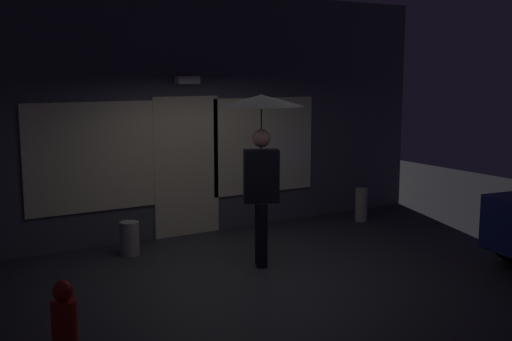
# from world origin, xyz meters

# --- Properties ---
(ground_plane) EXTENTS (18.00, 18.00, 0.00)m
(ground_plane) POSITION_xyz_m (0.00, 0.00, 0.00)
(ground_plane) COLOR #2D2D33
(building_facade) EXTENTS (9.17, 0.48, 3.81)m
(building_facade) POSITION_xyz_m (-0.00, 2.34, 1.88)
(building_facade) COLOR #4C4C56
(building_facade) RESTS_ON ground
(person_with_umbrella) EXTENTS (1.12, 1.12, 2.28)m
(person_with_umbrella) POSITION_xyz_m (0.16, 0.19, 1.72)
(person_with_umbrella) COLOR black
(person_with_umbrella) RESTS_ON ground
(sidewalk_bollard) EXTENTS (0.27, 0.27, 0.48)m
(sidewalk_bollard) POSITION_xyz_m (-1.19, 1.55, 0.24)
(sidewalk_bollard) COLOR #9E998E
(sidewalk_bollard) RESTS_ON ground
(sidewalk_bollard_2) EXTENTS (0.21, 0.21, 0.58)m
(sidewalk_bollard_2) POSITION_xyz_m (2.98, 1.45, 0.29)
(sidewalk_bollard_2) COLOR #B2A899
(sidewalk_bollard_2) RESTS_ON ground
(fire_hydrant) EXTENTS (0.22, 0.22, 0.81)m
(fire_hydrant) POSITION_xyz_m (-2.87, -1.50, 0.38)
(fire_hydrant) COLOR #B21914
(fire_hydrant) RESTS_ON ground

